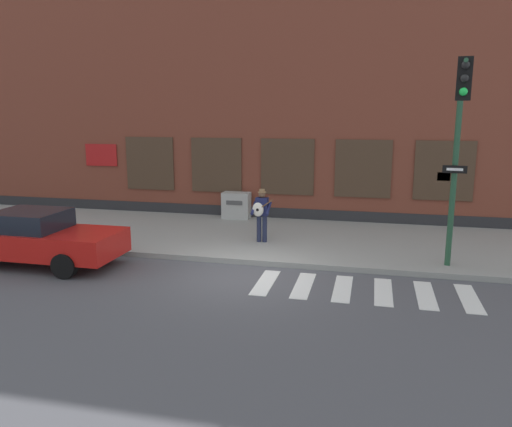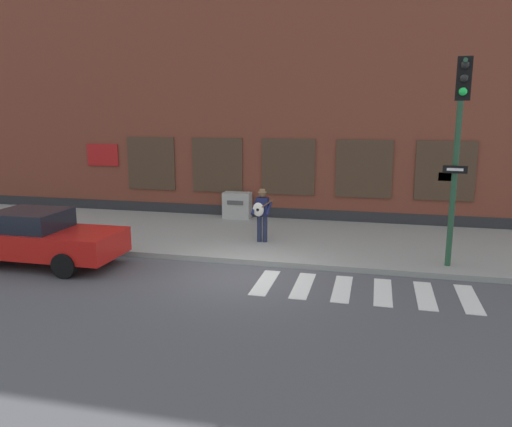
{
  "view_description": "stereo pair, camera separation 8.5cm",
  "coord_description": "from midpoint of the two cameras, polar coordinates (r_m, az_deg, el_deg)",
  "views": [
    {
      "loc": [
        3.17,
        -12.08,
        4.21
      ],
      "look_at": [
        0.05,
        1.17,
        1.43
      ],
      "focal_mm": 35.0,
      "sensor_mm": 36.0,
      "label": 1
    },
    {
      "loc": [
        3.25,
        -12.06,
        4.21
      ],
      "look_at": [
        0.05,
        1.17,
        1.43
      ],
      "focal_mm": 35.0,
      "sensor_mm": 36.0,
      "label": 2
    }
  ],
  "objects": [
    {
      "name": "traffic_light",
      "position": [
        12.85,
        21.96,
        8.52
      ],
      "size": [
        0.76,
        2.72,
        5.16
      ],
      "color": "#234C33",
      "rests_on": "sidewalk"
    },
    {
      "name": "utility_box",
      "position": [
        19.26,
        -2.39,
        0.94
      ],
      "size": [
        1.06,
        0.6,
        1.01
      ],
      "color": "#ADADA8",
      "rests_on": "sidewalk"
    },
    {
      "name": "building_backdrop",
      "position": [
        20.92,
        4.51,
        12.01
      ],
      "size": [
        28.0,
        4.06,
        8.78
      ],
      "color": "brown",
      "rests_on": "ground"
    },
    {
      "name": "red_car",
      "position": [
        15.14,
        -23.84,
        -2.57
      ],
      "size": [
        4.6,
        1.99,
        1.53
      ],
      "color": "red",
      "rests_on": "ground"
    },
    {
      "name": "crosswalk",
      "position": [
        12.37,
        11.91,
        -8.56
      ],
      "size": [
        5.2,
        1.9,
        0.01
      ],
      "color": "silver",
      "rests_on": "ground"
    },
    {
      "name": "sidewalk",
      "position": [
        16.65,
        1.7,
        -2.81
      ],
      "size": [
        28.0,
        5.74,
        0.16
      ],
      "color": "gray",
      "rests_on": "ground"
    },
    {
      "name": "busker",
      "position": [
        15.63,
        0.45,
        0.15
      ],
      "size": [
        0.71,
        0.54,
        1.69
      ],
      "color": "#1E233D",
      "rests_on": "sidewalk"
    },
    {
      "name": "ground_plane",
      "position": [
        13.18,
        -1.59,
        -7.07
      ],
      "size": [
        160.0,
        160.0,
        0.0
      ],
      "primitive_type": "plane",
      "color": "#4C4C51"
    }
  ]
}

